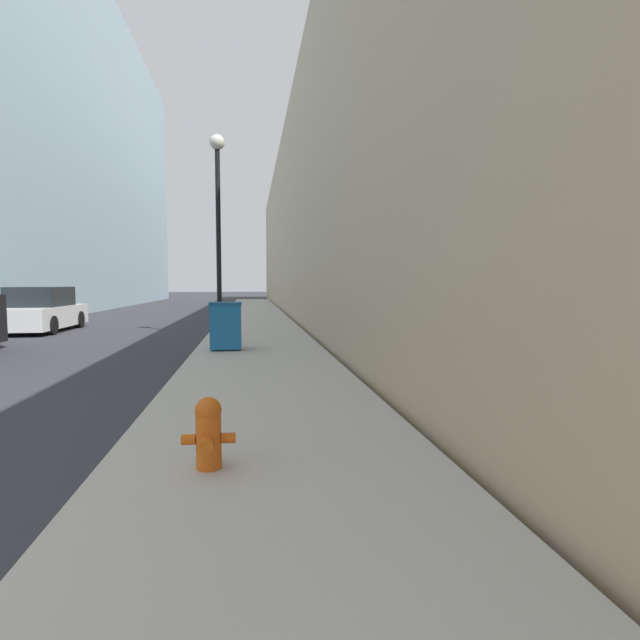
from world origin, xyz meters
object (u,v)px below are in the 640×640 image
at_px(trash_bin, 226,325).
at_px(parked_sedan_near, 41,311).
at_px(fire_hydrant, 208,431).
at_px(lamppost, 218,208).

relative_size(trash_bin, parked_sedan_near, 0.25).
bearing_deg(parked_sedan_near, fire_hydrant, -64.43).
height_order(fire_hydrant, parked_sedan_near, parked_sedan_near).
height_order(trash_bin, lamppost, lamppost).
relative_size(fire_hydrant, lamppost, 0.10).
distance_m(fire_hydrant, parked_sedan_near, 16.32).
distance_m(lamppost, parked_sedan_near, 7.72).
xyz_separation_m(trash_bin, parked_sedan_near, (-6.83, 6.99, 0.01)).
bearing_deg(trash_bin, parked_sedan_near, 134.33).
bearing_deg(lamppost, trash_bin, -84.70).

